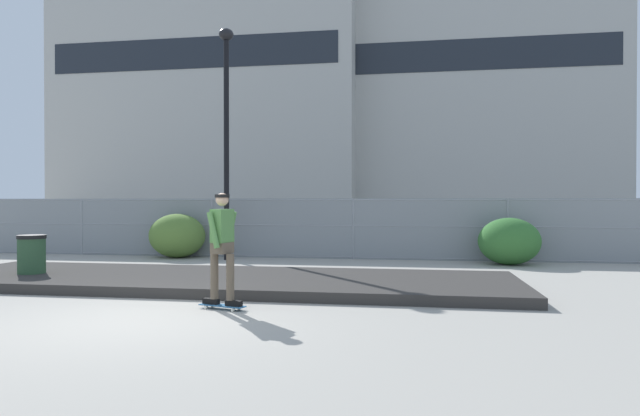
{
  "coord_description": "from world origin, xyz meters",
  "views": [
    {
      "loc": [
        3.96,
        -7.47,
        1.75
      ],
      "look_at": [
        1.74,
        6.01,
        1.59
      ],
      "focal_mm": 30.67,
      "sensor_mm": 36.0,
      "label": 1
    }
  ],
  "objects": [
    {
      "name": "shrub_center",
      "position": [
        6.69,
        8.29,
        0.65
      ],
      "size": [
        1.69,
        1.38,
        1.31
      ],
      "color": "#336B2D",
      "rests_on": "ground_plane"
    },
    {
      "name": "parked_car_mid",
      "position": [
        3.2,
        12.11,
        0.84
      ],
      "size": [
        4.55,
        2.26,
        1.66
      ],
      "color": "#566B4C",
      "rests_on": "ground_plane"
    },
    {
      "name": "street_lamp",
      "position": [
        -1.48,
        8.28,
        4.31
      ],
      "size": [
        0.44,
        0.44,
        6.95
      ],
      "color": "black",
      "rests_on": "ground_plane"
    },
    {
      "name": "trash_bin",
      "position": [
        -4.12,
        3.16,
        0.52
      ],
      "size": [
        0.59,
        0.59,
        1.03
      ],
      "color": "#2D5133",
      "rests_on": "ground_plane"
    },
    {
      "name": "skater",
      "position": [
        0.96,
        1.01,
        1.11
      ],
      "size": [
        0.72,
        0.62,
        1.82
      ],
      "color": "black",
      "rests_on": "skateboard"
    },
    {
      "name": "shrub_left",
      "position": [
        -3.22,
        8.64,
        0.69
      ],
      "size": [
        1.77,
        1.45,
        1.37
      ],
      "color": "#567A33",
      "rests_on": "ground_plane"
    },
    {
      "name": "office_block",
      "position": [
        8.53,
        43.23,
        10.79
      ],
      "size": [
        24.66,
        12.31,
        21.57
      ],
      "color": "#B2AFA8",
      "rests_on": "ground_plane"
    },
    {
      "name": "parked_car_near",
      "position": [
        -2.37,
        12.04,
        0.84
      ],
      "size": [
        4.43,
        2.01,
        1.66
      ],
      "color": "#474C54",
      "rests_on": "ground_plane"
    },
    {
      "name": "chain_fence",
      "position": [
        0.0,
        9.1,
        0.93
      ],
      "size": [
        22.65,
        0.06,
        1.85
      ],
      "color": "gray",
      "rests_on": "ground_plane"
    },
    {
      "name": "ground_plane",
      "position": [
        0.0,
        0.0,
        0.0
      ],
      "size": [
        120.0,
        120.0,
        0.0
      ],
      "primitive_type": "plane",
      "color": "#9E998E"
    },
    {
      "name": "gravel_berm",
      "position": [
        0.0,
        3.46,
        0.1
      ],
      "size": [
        12.29,
        3.48,
        0.2
      ],
      "primitive_type": "cube",
      "color": "#33302D",
      "rests_on": "ground_plane"
    },
    {
      "name": "library_building",
      "position": [
        -13.44,
        40.41,
        11.04
      ],
      "size": [
        26.01,
        12.42,
        22.08
      ],
      "color": "#B2AFA8",
      "rests_on": "ground_plane"
    },
    {
      "name": "skateboard",
      "position": [
        0.96,
        1.01,
        0.06
      ],
      "size": [
        0.82,
        0.4,
        0.07
      ],
      "color": "#2D608C",
      "rests_on": "ground_plane"
    }
  ]
}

